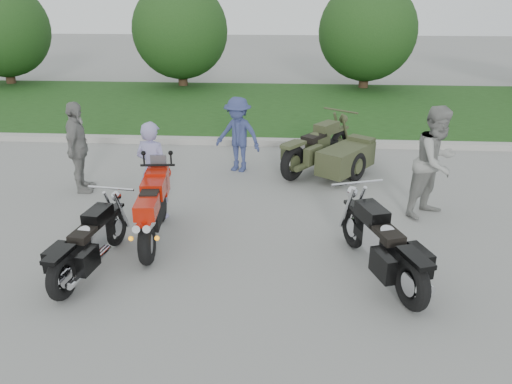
# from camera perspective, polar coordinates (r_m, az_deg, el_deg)

# --- Properties ---
(ground) EXTENTS (80.00, 80.00, 0.00)m
(ground) POSITION_cam_1_polar(r_m,az_deg,el_deg) (7.10, -6.59, -8.44)
(ground) COLOR gray
(ground) RESTS_ON ground
(curb) EXTENTS (60.00, 0.30, 0.15)m
(curb) POSITION_cam_1_polar(r_m,az_deg,el_deg) (12.57, -1.79, 5.78)
(curb) COLOR #A6A39C
(curb) RESTS_ON ground
(grass_strip) EXTENTS (60.00, 8.00, 0.14)m
(grass_strip) POSITION_cam_1_polar(r_m,az_deg,el_deg) (16.58, -0.36, 9.76)
(grass_strip) COLOR #2A5E20
(grass_strip) RESTS_ON ground
(tree_far_left) EXTENTS (3.60, 3.60, 4.00)m
(tree_far_left) POSITION_cam_1_polar(r_m,az_deg,el_deg) (22.55, -27.05, 16.19)
(tree_far_left) COLOR #3F2B1C
(tree_far_left) RESTS_ON ground
(tree_mid_left) EXTENTS (3.60, 3.60, 4.00)m
(tree_mid_left) POSITION_cam_1_polar(r_m,az_deg,el_deg) (20.01, -8.65, 17.77)
(tree_mid_left) COLOR #3F2B1C
(tree_mid_left) RESTS_ON ground
(tree_mid_right) EXTENTS (3.60, 3.60, 4.00)m
(tree_mid_right) POSITION_cam_1_polar(r_m,az_deg,el_deg) (19.75, 12.63, 17.46)
(tree_mid_right) COLOR #3F2B1C
(tree_mid_right) RESTS_ON ground
(sportbike_red) EXTENTS (0.47, 2.02, 0.96)m
(sportbike_red) POSITION_cam_1_polar(r_m,az_deg,el_deg) (7.63, -11.70, -1.78)
(sportbike_red) COLOR black
(sportbike_red) RESTS_ON ground
(cruiser_left) EXTENTS (0.45, 2.03, 0.78)m
(cruiser_left) POSITION_cam_1_polar(r_m,az_deg,el_deg) (7.11, -18.63, -5.83)
(cruiser_left) COLOR black
(cruiser_left) RESTS_ON ground
(cruiser_right) EXTENTS (0.92, 2.20, 0.88)m
(cruiser_right) POSITION_cam_1_polar(r_m,az_deg,el_deg) (6.80, 14.42, -6.16)
(cruiser_right) COLOR black
(cruiser_right) RESTS_ON ground
(cruiser_sidecar) EXTENTS (2.01, 2.31, 0.96)m
(cruiser_sidecar) POSITION_cam_1_polar(r_m,az_deg,el_deg) (10.44, 8.76, 4.28)
(cruiser_sidecar) COLOR black
(cruiser_sidecar) RESTS_ON ground
(person_stripe) EXTENTS (0.70, 0.57, 1.65)m
(person_stripe) POSITION_cam_1_polar(r_m,az_deg,el_deg) (8.42, -11.66, 2.44)
(person_stripe) COLOR #8C87B8
(person_stripe) RESTS_ON ground
(person_grey) EXTENTS (1.16, 1.14, 1.89)m
(person_grey) POSITION_cam_1_polar(r_m,az_deg,el_deg) (8.80, 19.85, 3.23)
(person_grey) COLOR gray
(person_grey) RESTS_ON ground
(person_denim) EXTENTS (1.17, 0.93, 1.58)m
(person_denim) POSITION_cam_1_polar(r_m,az_deg,el_deg) (10.49, -2.07, 6.55)
(person_denim) COLOR navy
(person_denim) RESTS_ON ground
(person_back) EXTENTS (0.56, 1.06, 1.73)m
(person_back) POSITION_cam_1_polar(r_m,az_deg,el_deg) (9.91, -19.68, 4.79)
(person_back) COLOR gray
(person_back) RESTS_ON ground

